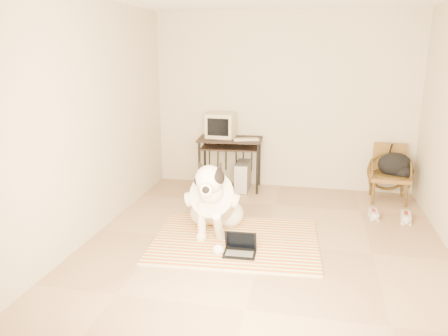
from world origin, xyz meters
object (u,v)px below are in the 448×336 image
(dog, at_px, (214,201))
(crt_monitor, at_px, (221,125))
(computer_desk, at_px, (230,146))
(pc_tower, at_px, (243,176))
(laptop, at_px, (240,248))
(rattan_chair, at_px, (389,173))
(backpack, at_px, (396,166))

(dog, relative_size, crt_monitor, 3.12)
(computer_desk, xyz_separation_m, pc_tower, (0.21, -0.03, -0.47))
(laptop, bearing_deg, pc_tower, 98.65)
(dog, distance_m, computer_desk, 1.77)
(pc_tower, relative_size, rattan_chair, 0.60)
(laptop, height_order, backpack, backpack)
(dog, bearing_deg, crt_monitor, 99.49)
(crt_monitor, height_order, rattan_chair, crt_monitor)
(computer_desk, relative_size, backpack, 2.10)
(dog, height_order, computer_desk, dog)
(rattan_chair, bearing_deg, pc_tower, 179.43)
(dog, xyz_separation_m, backpack, (2.28, 1.64, 0.13))
(backpack, bearing_deg, pc_tower, 178.26)
(crt_monitor, xyz_separation_m, rattan_chair, (2.51, -0.13, -0.59))
(laptop, relative_size, rattan_chair, 0.43)
(pc_tower, bearing_deg, computer_desk, 172.58)
(crt_monitor, height_order, backpack, crt_monitor)
(laptop, xyz_separation_m, pc_tower, (-0.34, 2.23, 0.14))
(computer_desk, height_order, pc_tower, computer_desk)
(crt_monitor, distance_m, backpack, 2.63)
(pc_tower, bearing_deg, laptop, -81.35)
(pc_tower, bearing_deg, backpack, -1.74)
(dog, distance_m, laptop, 0.73)
(crt_monitor, bearing_deg, rattan_chair, -2.91)
(crt_monitor, distance_m, rattan_chair, 2.58)
(pc_tower, distance_m, backpack, 2.24)
(laptop, height_order, pc_tower, pc_tower)
(pc_tower, height_order, backpack, backpack)
(laptop, distance_m, pc_tower, 2.26)
(pc_tower, relative_size, backpack, 1.00)
(crt_monitor, relative_size, backpack, 0.91)
(dog, height_order, laptop, dog)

